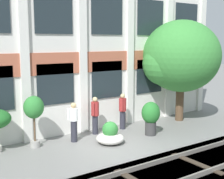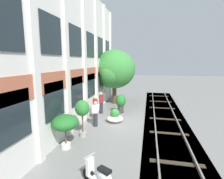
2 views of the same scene
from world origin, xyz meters
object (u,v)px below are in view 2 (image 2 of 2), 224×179
at_px(potted_plant_tall_urn, 65,124).
at_px(scooter_near_curb, 100,176).
at_px(potted_plant_terracotta_small, 82,110).
at_px(potted_plant_wide_bowl, 115,117).
at_px(potted_plant_glazed_jar, 121,102).
at_px(resident_watching_tracks, 101,102).
at_px(broadleaf_tree, 114,70).
at_px(resident_near_plants, 95,107).
at_px(resident_by_doorway, 95,113).

distance_m(potted_plant_tall_urn, scooter_near_curb, 3.24).
distance_m(potted_plant_terracotta_small, potted_plant_wide_bowl, 3.11).
bearing_deg(potted_plant_terracotta_small, potted_plant_glazed_jar, -15.51).
bearing_deg(potted_plant_wide_bowl, scooter_near_curb, -173.35).
distance_m(scooter_near_curb, resident_watching_tracks, 8.13).
distance_m(broadleaf_tree, scooter_near_curb, 11.63).
bearing_deg(potted_plant_wide_bowl, potted_plant_glazed_jar, -1.31).
bearing_deg(resident_watching_tracks, broadleaf_tree, 36.53).
bearing_deg(broadleaf_tree, potted_plant_glazed_jar, -159.59).
height_order(potted_plant_terracotta_small, scooter_near_curb, potted_plant_terracotta_small).
xyz_separation_m(potted_plant_terracotta_small, potted_plant_wide_bowl, (2.61, -1.25, -1.13)).
relative_size(potted_plant_wide_bowl, resident_watching_tracks, 0.67).
bearing_deg(scooter_near_curb, potted_plant_wide_bowl, -56.02).
height_order(potted_plant_glazed_jar, resident_near_plants, resident_near_plants).
bearing_deg(resident_watching_tracks, resident_near_plants, -138.31).
bearing_deg(potted_plant_glazed_jar, broadleaf_tree, 20.41).
height_order(broadleaf_tree, potted_plant_tall_urn, broadleaf_tree).
height_order(potted_plant_terracotta_small, resident_by_doorway, potted_plant_terracotta_small).
height_order(potted_plant_tall_urn, resident_by_doorway, potted_plant_tall_urn).
bearing_deg(potted_plant_tall_urn, potted_plant_glazed_jar, -14.62).
relative_size(resident_by_doorway, resident_near_plants, 0.97).
bearing_deg(potted_plant_terracotta_small, resident_near_plants, 3.65).
height_order(potted_plant_glazed_jar, potted_plant_terracotta_small, potted_plant_terracotta_small).
bearing_deg(potted_plant_glazed_jar, potted_plant_terracotta_small, 164.49).
relative_size(potted_plant_terracotta_small, resident_near_plants, 1.21).
relative_size(potted_plant_tall_urn, resident_watching_tracks, 0.97).
bearing_deg(broadleaf_tree, resident_near_plants, 175.19).
relative_size(potted_plant_tall_urn, resident_by_doorway, 1.00).
distance_m(potted_plant_terracotta_small, resident_near_plants, 2.86).
bearing_deg(potted_plant_tall_urn, resident_near_plants, -1.49).
distance_m(potted_plant_wide_bowl, resident_near_plants, 1.54).
xyz_separation_m(potted_plant_wide_bowl, resident_by_doorway, (-1.07, 1.02, 0.53)).
height_order(potted_plant_glazed_jar, potted_plant_tall_urn, potted_plant_tall_urn).
bearing_deg(resident_near_plants, potted_plant_terracotta_small, -127.65).
relative_size(potted_plant_glazed_jar, potted_plant_tall_urn, 0.91).
bearing_deg(resident_by_doorway, resident_watching_tracks, 130.28).
relative_size(potted_plant_glazed_jar, potted_plant_wide_bowl, 1.31).
distance_m(broadleaf_tree, potted_plant_wide_bowl, 5.81).
height_order(potted_plant_glazed_jar, resident_by_doorway, resident_by_doorway).
bearing_deg(potted_plant_wide_bowl, potted_plant_terracotta_small, 154.40).
bearing_deg(resident_by_doorway, broadleaf_tree, 122.33).
height_order(broadleaf_tree, potted_plant_wide_bowl, broadleaf_tree).
bearing_deg(potted_plant_terracotta_small, potted_plant_wide_bowl, -25.60).
distance_m(potted_plant_terracotta_small, scooter_near_curb, 4.22).
bearing_deg(potted_plant_tall_urn, broadleaf_tree, -3.26).
relative_size(potted_plant_terracotta_small, resident_by_doorway, 1.25).
distance_m(potted_plant_glazed_jar, potted_plant_wide_bowl, 2.14).
height_order(potted_plant_glazed_jar, potted_plant_wide_bowl, potted_plant_glazed_jar).
distance_m(resident_by_doorway, resident_watching_tracks, 2.73).
bearing_deg(scooter_near_curb, resident_watching_tracks, -47.51).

